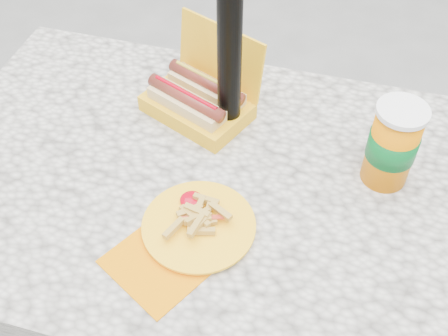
# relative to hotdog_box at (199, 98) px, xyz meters

# --- Properties ---
(picnic_table) EXTENTS (1.20, 0.80, 0.75)m
(picnic_table) POSITION_rel_hotdog_box_xyz_m (0.08, -0.19, -0.15)
(picnic_table) COLOR beige
(picnic_table) RESTS_ON ground
(hotdog_box) EXTENTS (0.28, 0.25, 0.19)m
(hotdog_box) POSITION_rel_hotdog_box_xyz_m (0.00, 0.00, 0.00)
(hotdog_box) COLOR yellow
(hotdog_box) RESTS_ON picnic_table
(fries_plate) EXTENTS (0.27, 0.31, 0.04)m
(fries_plate) POSITION_rel_hotdog_box_xyz_m (0.09, -0.32, -0.03)
(fries_plate) COLOR orange
(fries_plate) RESTS_ON picnic_table
(soda_cup) EXTENTS (0.10, 0.10, 0.19)m
(soda_cup) POSITION_rel_hotdog_box_xyz_m (0.42, -0.09, 0.05)
(soda_cup) COLOR orange
(soda_cup) RESTS_ON picnic_table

